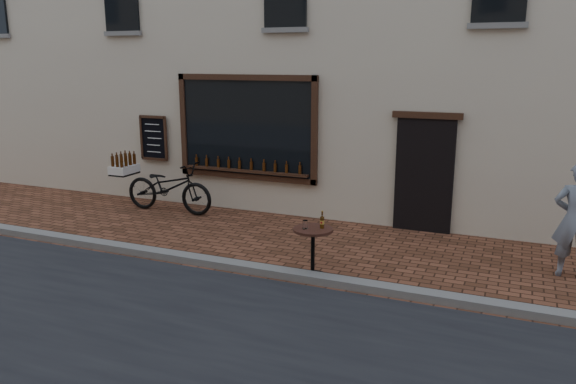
% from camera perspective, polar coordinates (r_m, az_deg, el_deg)
% --- Properties ---
extents(ground, '(90.00, 90.00, 0.00)m').
position_cam_1_polar(ground, '(8.75, -3.12, -8.71)').
color(ground, '#4C2918').
rests_on(ground, ground).
extents(kerb, '(90.00, 0.25, 0.12)m').
position_cam_1_polar(kerb, '(8.90, -2.56, -7.91)').
color(kerb, slate).
rests_on(kerb, ground).
extents(cargo_bicycle, '(2.45, 0.75, 1.19)m').
position_cam_1_polar(cargo_bicycle, '(12.55, -12.17, 0.56)').
color(cargo_bicycle, black).
rests_on(cargo_bicycle, ground).
extents(bistro_table, '(0.61, 0.61, 1.05)m').
position_cam_1_polar(bistro_table, '(8.59, 2.56, -5.14)').
color(bistro_table, black).
rests_on(bistro_table, ground).
extents(pedestrian, '(0.67, 0.45, 1.81)m').
position_cam_1_polar(pedestrian, '(9.57, 27.22, -2.56)').
color(pedestrian, slate).
rests_on(pedestrian, ground).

